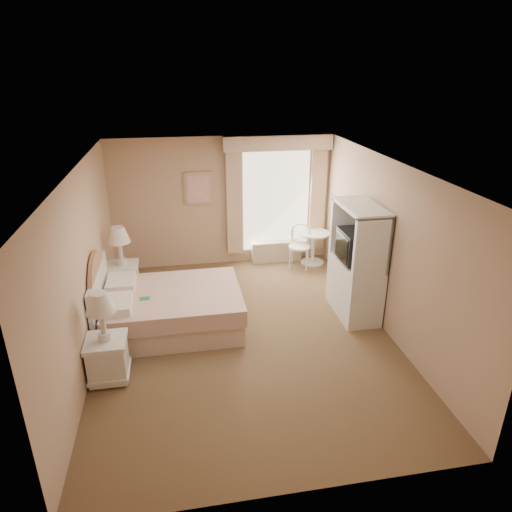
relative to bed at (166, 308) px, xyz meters
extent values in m
cube|color=brown|center=(1.13, -0.43, -0.33)|extent=(4.20, 5.50, 0.01)
cube|color=silver|center=(1.13, -0.43, 2.17)|extent=(4.20, 5.50, 0.01)
cube|color=tan|center=(1.13, 2.32, 0.92)|extent=(4.20, 0.01, 2.50)
cube|color=tan|center=(1.13, -3.18, 0.92)|extent=(4.20, 0.01, 2.50)
cube|color=tan|center=(-0.97, -0.43, 0.92)|extent=(0.01, 5.50, 2.50)
cube|color=tan|center=(3.23, -0.43, 0.92)|extent=(0.01, 5.50, 2.50)
cube|color=white|center=(2.18, 2.29, 0.92)|extent=(1.30, 0.02, 2.00)
cube|color=tan|center=(1.35, 2.24, 0.92)|extent=(0.30, 0.08, 2.05)
cube|color=tan|center=(3.01, 2.24, 0.92)|extent=(0.30, 0.08, 2.05)
cube|color=tan|center=(2.18, 2.20, 2.04)|extent=(2.05, 0.20, 0.28)
cube|color=beige|center=(2.18, 2.20, -0.12)|extent=(1.00, 0.22, 0.42)
cube|color=tan|center=(0.68, 2.29, 1.22)|extent=(0.52, 0.03, 0.62)
cube|color=beige|center=(0.68, 2.27, 1.22)|extent=(0.42, 0.02, 0.52)
cube|color=tan|center=(0.13, 0.00, -0.17)|extent=(1.92, 1.47, 0.33)
cube|color=beige|center=(0.13, 0.00, 0.13)|extent=(1.98, 1.52, 0.26)
cube|color=white|center=(-0.65, -0.35, 0.31)|extent=(0.41, 0.57, 0.13)
cube|color=white|center=(-0.65, 0.35, 0.31)|extent=(0.41, 0.57, 0.13)
cube|color=#258944|center=(-0.28, -0.14, 0.26)|extent=(0.14, 0.10, 0.01)
cube|color=silver|center=(-0.92, 0.00, 0.17)|extent=(0.06, 1.56, 1.01)
cylinder|color=#A67A58|center=(-0.92, 0.00, 0.26)|extent=(0.05, 1.38, 1.38)
cube|color=white|center=(-0.71, -1.12, -0.06)|extent=(0.46, 0.46, 0.50)
cube|color=white|center=(-0.71, -1.12, 0.21)|extent=(0.50, 0.50, 0.06)
cube|color=white|center=(-0.71, -1.12, -0.23)|extent=(0.50, 0.50, 0.05)
cylinder|color=silver|center=(-0.71, -1.12, 0.29)|extent=(0.16, 0.16, 0.10)
cylinder|color=silver|center=(-0.71, -1.12, 0.49)|extent=(0.07, 0.07, 0.40)
cone|color=silver|center=(-0.71, -1.12, 0.76)|extent=(0.36, 0.36, 0.26)
cube|color=white|center=(-0.71, 1.15, -0.06)|extent=(0.47, 0.47, 0.51)
cube|color=white|center=(-0.71, 1.15, 0.23)|extent=(0.51, 0.51, 0.06)
cube|color=white|center=(-0.71, 1.15, -0.23)|extent=(0.51, 0.51, 0.05)
cylinder|color=silver|center=(-0.71, 1.15, 0.31)|extent=(0.16, 0.16, 0.10)
cylinder|color=silver|center=(-0.71, 1.15, 0.52)|extent=(0.07, 0.07, 0.41)
cone|color=silver|center=(-0.71, 1.15, 0.80)|extent=(0.37, 0.37, 0.27)
cylinder|color=silver|center=(2.88, 1.97, -0.32)|extent=(0.46, 0.46, 0.03)
cylinder|color=silver|center=(2.88, 1.97, -0.01)|extent=(0.07, 0.07, 0.62)
cylinder|color=white|center=(2.88, 1.97, 0.30)|extent=(0.62, 0.62, 0.04)
cylinder|color=silver|center=(2.34, 1.72, -0.12)|extent=(0.03, 0.03, 0.42)
cylinder|color=silver|center=(2.64, 1.60, -0.12)|extent=(0.03, 0.03, 0.42)
cylinder|color=silver|center=(2.46, 2.02, -0.12)|extent=(0.03, 0.03, 0.42)
cylinder|color=silver|center=(2.76, 1.90, -0.12)|extent=(0.03, 0.03, 0.42)
cylinder|color=white|center=(2.55, 1.81, 0.10)|extent=(0.54, 0.54, 0.04)
torus|color=silver|center=(2.60, 1.93, 0.32)|extent=(0.41, 0.24, 0.40)
cylinder|color=silver|center=(2.46, 2.02, 0.28)|extent=(0.03, 0.03, 0.38)
cylinder|color=silver|center=(2.76, 1.90, 0.28)|extent=(0.03, 0.03, 0.38)
cube|color=white|center=(2.93, -0.07, 0.11)|extent=(0.54, 1.08, 0.88)
cube|color=white|center=(2.93, -0.57, 0.99)|extent=(0.54, 0.08, 0.88)
cube|color=white|center=(2.93, 0.43, 0.99)|extent=(0.54, 0.08, 0.88)
cube|color=white|center=(2.93, -0.07, 1.44)|extent=(0.54, 1.08, 0.06)
cube|color=white|center=(3.18, -0.07, 0.99)|extent=(0.04, 1.08, 0.88)
cube|color=black|center=(2.91, -0.07, 0.83)|extent=(0.47, 0.59, 0.47)
cube|color=black|center=(2.68, -0.07, 0.83)|extent=(0.02, 0.49, 0.39)
camera|label=1|loc=(0.28, -6.13, 3.36)|focal=32.00mm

